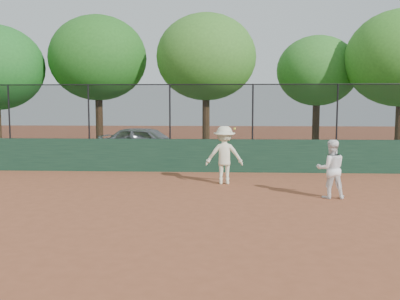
{
  "coord_description": "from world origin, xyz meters",
  "views": [
    {
      "loc": [
        1.46,
        -10.15,
        2.49
      ],
      "look_at": [
        0.8,
        2.2,
        1.2
      ],
      "focal_mm": 40.0,
      "sensor_mm": 36.0,
      "label": 1
    }
  ],
  "objects_px": {
    "player_second": "(331,169)",
    "player_main": "(224,155)",
    "parked_car": "(146,143)",
    "tree_2": "(206,57)",
    "tree_3": "(317,71)",
    "tree_1": "(98,58)"
  },
  "relations": [
    {
      "from": "player_second",
      "to": "tree_1",
      "type": "bearing_deg",
      "value": -49.82
    },
    {
      "from": "player_second",
      "to": "tree_2",
      "type": "bearing_deg",
      "value": -69.99
    },
    {
      "from": "player_second",
      "to": "tree_2",
      "type": "height_order",
      "value": "tree_2"
    },
    {
      "from": "player_main",
      "to": "player_second",
      "type": "bearing_deg",
      "value": -35.1
    },
    {
      "from": "tree_1",
      "to": "player_main",
      "type": "bearing_deg",
      "value": -53.13
    },
    {
      "from": "player_main",
      "to": "tree_1",
      "type": "xyz_separation_m",
      "value": [
        -6.28,
        8.37,
        3.83
      ]
    },
    {
      "from": "tree_2",
      "to": "tree_3",
      "type": "height_order",
      "value": "tree_2"
    },
    {
      "from": "tree_1",
      "to": "player_second",
      "type": "bearing_deg",
      "value": -48.71
    },
    {
      "from": "tree_1",
      "to": "tree_2",
      "type": "xyz_separation_m",
      "value": [
        5.41,
        -0.83,
        -0.07
      ]
    },
    {
      "from": "tree_2",
      "to": "tree_3",
      "type": "relative_size",
      "value": 1.14
    },
    {
      "from": "tree_3",
      "to": "parked_car",
      "type": "bearing_deg",
      "value": -159.64
    },
    {
      "from": "tree_1",
      "to": "parked_car",
      "type": "bearing_deg",
      "value": -40.27
    },
    {
      "from": "player_main",
      "to": "tree_3",
      "type": "bearing_deg",
      "value": 62.85
    },
    {
      "from": "tree_3",
      "to": "player_main",
      "type": "bearing_deg",
      "value": -117.15
    },
    {
      "from": "tree_1",
      "to": "tree_2",
      "type": "bearing_deg",
      "value": -8.68
    },
    {
      "from": "player_second",
      "to": "tree_1",
      "type": "height_order",
      "value": "tree_1"
    },
    {
      "from": "parked_car",
      "to": "player_second",
      "type": "relative_size",
      "value": 2.81
    },
    {
      "from": "player_second",
      "to": "tree_3",
      "type": "height_order",
      "value": "tree_3"
    },
    {
      "from": "player_second",
      "to": "player_main",
      "type": "relative_size",
      "value": 0.86
    },
    {
      "from": "parked_car",
      "to": "tree_2",
      "type": "height_order",
      "value": "tree_2"
    },
    {
      "from": "parked_car",
      "to": "player_second",
      "type": "height_order",
      "value": "player_second"
    },
    {
      "from": "tree_3",
      "to": "tree_2",
      "type": "bearing_deg",
      "value": -165.0
    }
  ]
}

